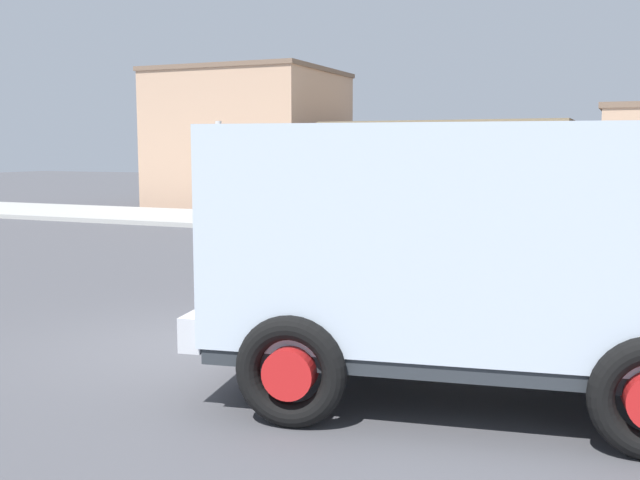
# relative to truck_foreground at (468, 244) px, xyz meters

# --- Properties ---
(ground_plane) EXTENTS (120.00, 120.00, 0.00)m
(ground_plane) POSITION_rel_truck_foreground_xyz_m (-3.80, 0.69, -1.67)
(ground_plane) COLOR #4C4C51
(sidewalk_far) EXTENTS (80.00, 5.00, 0.16)m
(sidewalk_far) POSITION_rel_truck_foreground_xyz_m (-3.80, 15.97, -1.59)
(sidewalk_far) COLOR #ADADA8
(sidewalk_far) RESTS_ON ground
(truck_foreground) EXTENTS (5.74, 3.46, 2.90)m
(truck_foreground) POSITION_rel_truck_foreground_xyz_m (0.00, 0.00, 0.00)
(truck_foreground) COLOR silver
(truck_foreground) RESTS_ON ground
(cyclist) EXTENTS (1.71, 0.55, 1.72)m
(cyclist) POSITION_rel_truck_foreground_xyz_m (-4.84, 3.93, -0.80)
(cyclist) COLOR black
(cyclist) RESTS_ON ground
(traffic_light_pole) EXTENTS (0.24, 0.43, 3.20)m
(traffic_light_pole) POSITION_rel_truck_foreground_xyz_m (-5.97, 5.01, 0.40)
(traffic_light_pole) COLOR red
(traffic_light_pole) RESTS_ON ground
(building_corner_left) EXTENTS (7.86, 7.24, 6.31)m
(building_corner_left) POSITION_rel_truck_foreground_xyz_m (-15.42, 23.61, 1.49)
(building_corner_left) COLOR tan
(building_corner_left) RESTS_ON ground
(building_mid_block) EXTENTS (9.55, 7.43, 3.72)m
(building_mid_block) POSITION_rel_truck_foreground_xyz_m (-5.45, 23.27, 0.20)
(building_mid_block) COLOR #D1B284
(building_mid_block) RESTS_ON ground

